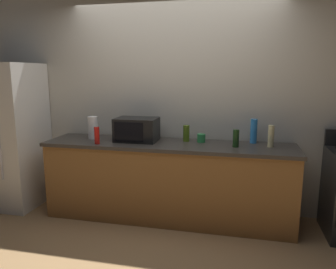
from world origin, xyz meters
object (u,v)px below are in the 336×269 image
refrigerator (11,136)px  microwave (137,129)px  bottle_wine (236,138)px  bottle_olive_oil (186,133)px  paper_towel_roll (93,128)px  bottle_spray_cleaner (254,131)px  bottle_hand_soap (271,136)px  mug_green (201,138)px  bottle_hot_sauce (97,135)px

refrigerator → microwave: 1.67m
bottle_wine → bottle_olive_oil: bearing=162.5°
paper_towel_roll → bottle_spray_cleaner: (1.88, 0.17, 0.00)m
refrigerator → microwave: (1.67, 0.05, 0.13)m
bottle_spray_cleaner → bottle_olive_oil: 0.76m
microwave → bottle_wine: microwave is taller
refrigerator → paper_towel_roll: size_ratio=6.67×
bottle_wine → bottle_hand_soap: (0.36, 0.08, 0.02)m
paper_towel_roll → bottle_spray_cleaner: 1.89m
microwave → bottle_olive_oil: bearing=10.2°
refrigerator → bottle_hand_soap: size_ratio=7.67×
mug_green → bottle_spray_cleaner: bearing=8.1°
microwave → paper_towel_roll: bearing=179.8°
microwave → bottle_olive_oil: 0.58m
bottle_hot_sauce → mug_green: 1.18m
mug_green → bottle_olive_oil: bearing=177.0°
bottle_hot_sauce → bottle_spray_cleaner: 1.76m
paper_towel_roll → bottle_spray_cleaner: size_ratio=0.99×
microwave → bottle_spray_cleaner: size_ratio=1.76×
paper_towel_roll → bottle_spray_cleaner: bottle_spray_cleaner is taller
refrigerator → bottle_wine: 2.80m
mug_green → paper_towel_roll: bearing=-176.0°
mug_green → bottle_hand_soap: bearing=-6.3°
paper_towel_roll → mug_green: paper_towel_roll is taller
paper_towel_roll → bottle_wine: bearing=-2.7°
bottle_hot_sauce → bottle_spray_cleaner: bottle_spray_cleaner is taller
paper_towel_roll → mug_green: (1.30, 0.09, -0.09)m
bottle_spray_cleaner → mug_green: (-0.58, -0.08, -0.09)m
bottle_spray_cleaner → mug_green: bearing=-171.9°
refrigerator → bottle_hand_soap: bearing=1.0°
refrigerator → mug_green: bearing=3.3°
bottle_spray_cleaner → bottle_olive_oil: bearing=-174.5°
bottle_spray_cleaner → bottle_olive_oil: size_ratio=1.46×
bottle_olive_oil → refrigerator: bearing=-176.2°
bottle_wine → bottle_spray_cleaner: bottle_spray_cleaner is taller
bottle_hand_soap → bottle_olive_oil: (-0.93, 0.09, -0.02)m
bottle_hot_sauce → bottle_wine: bottle_hot_sauce is taller
refrigerator → microwave: size_ratio=3.75×
bottle_wine → bottle_hand_soap: bottle_hand_soap is taller
bottle_hot_sauce → bottle_wine: size_ratio=1.01×
refrigerator → bottle_wine: refrigerator is taller
paper_towel_roll → bottle_olive_oil: 1.13m
bottle_olive_oil → bottle_wine: bearing=-17.5°
bottle_wine → mug_green: (-0.39, 0.17, -0.05)m
bottle_wine → mug_green: bearing=156.6°
mug_green → bottle_wine: bearing=-23.4°
refrigerator → bottle_olive_oil: refrigerator is taller
bottle_hot_sauce → bottle_wine: 1.53m
paper_towel_roll → bottle_wine: 1.69m
refrigerator → microwave: refrigerator is taller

